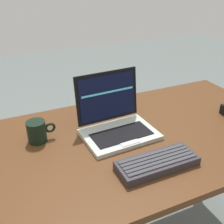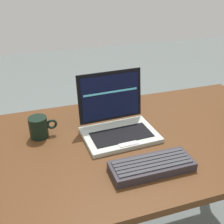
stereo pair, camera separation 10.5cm
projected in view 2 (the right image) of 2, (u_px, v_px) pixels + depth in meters
name	position (u px, v px, depth m)	size (l,w,h in m)	color
desk	(101.00, 164.00, 1.15)	(1.72, 0.76, 0.71)	#4D2B13
laptop_front	(117.00, 122.00, 1.16)	(0.31, 0.25, 0.24)	beige
external_keyboard	(152.00, 166.00, 0.96)	(0.29, 0.11, 0.04)	#2D292E
coffee_mug	(39.00, 127.00, 1.13)	(0.12, 0.08, 0.09)	black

